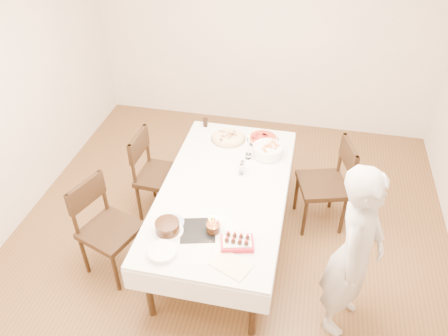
% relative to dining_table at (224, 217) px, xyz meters
% --- Properties ---
extents(floor, '(5.00, 5.00, 0.00)m').
position_rel_dining_table_xyz_m(floor, '(0.03, -0.06, -0.38)').
color(floor, brown).
rests_on(floor, ground).
extents(wall_back, '(4.50, 0.04, 2.70)m').
position_rel_dining_table_xyz_m(wall_back, '(0.03, 2.44, 0.98)').
color(wall_back, beige).
rests_on(wall_back, floor).
extents(dining_table, '(1.56, 2.33, 0.75)m').
position_rel_dining_table_xyz_m(dining_table, '(0.00, 0.00, 0.00)').
color(dining_table, white).
rests_on(dining_table, floor).
extents(chair_right_savory, '(0.63, 0.63, 1.00)m').
position_rel_dining_table_xyz_m(chair_right_savory, '(0.91, 0.54, 0.12)').
color(chair_right_savory, black).
rests_on(chair_right_savory, floor).
extents(chair_left_savory, '(0.53, 0.53, 0.99)m').
position_rel_dining_table_xyz_m(chair_left_savory, '(-0.75, 0.34, 0.12)').
color(chair_left_savory, black).
rests_on(chair_left_savory, floor).
extents(chair_left_dessert, '(0.64, 0.64, 0.98)m').
position_rel_dining_table_xyz_m(chair_left_dessert, '(-0.95, -0.51, 0.12)').
color(chair_left_dessert, black).
rests_on(chair_left_dessert, floor).
extents(person, '(0.56, 0.69, 1.62)m').
position_rel_dining_table_xyz_m(person, '(1.15, -0.62, 0.44)').
color(person, beige).
rests_on(person, floor).
extents(pizza_white, '(0.41, 0.41, 0.04)m').
position_rel_dining_table_xyz_m(pizza_white, '(-0.12, 0.79, 0.40)').
color(pizza_white, beige).
rests_on(pizza_white, dining_table).
extents(pizza_pepperoni, '(0.36, 0.36, 0.04)m').
position_rel_dining_table_xyz_m(pizza_pepperoni, '(0.24, 0.84, 0.40)').
color(pizza_pepperoni, red).
rests_on(pizza_pepperoni, dining_table).
extents(red_placemat, '(0.26, 0.26, 0.01)m').
position_rel_dining_table_xyz_m(red_placemat, '(0.33, 0.65, 0.38)').
color(red_placemat, '#B21E1E').
rests_on(red_placemat, dining_table).
extents(pasta_bowl, '(0.36, 0.36, 0.10)m').
position_rel_dining_table_xyz_m(pasta_bowl, '(0.32, 0.60, 0.43)').
color(pasta_bowl, white).
rests_on(pasta_bowl, dining_table).
extents(taper_candle, '(0.08, 0.08, 0.29)m').
position_rel_dining_table_xyz_m(taper_candle, '(0.14, 0.50, 0.52)').
color(taper_candle, white).
rests_on(taper_candle, dining_table).
extents(shaker_pair, '(0.10, 0.10, 0.12)m').
position_rel_dining_table_xyz_m(shaker_pair, '(0.12, 0.23, 0.43)').
color(shaker_pair, white).
rests_on(shaker_pair, dining_table).
extents(cola_glass, '(0.07, 0.07, 0.10)m').
position_rel_dining_table_xyz_m(cola_glass, '(-0.42, 0.99, 0.42)').
color(cola_glass, black).
rests_on(cola_glass, dining_table).
extents(layer_cake, '(0.33, 0.33, 0.10)m').
position_rel_dining_table_xyz_m(layer_cake, '(-0.34, -0.64, 0.43)').
color(layer_cake, black).
rests_on(layer_cake, dining_table).
extents(cake_board, '(0.35, 0.35, 0.01)m').
position_rel_dining_table_xyz_m(cake_board, '(-0.10, -0.58, 0.38)').
color(cake_board, black).
rests_on(cake_board, dining_table).
extents(birthday_cake, '(0.16, 0.16, 0.13)m').
position_rel_dining_table_xyz_m(birthday_cake, '(0.03, -0.55, 0.45)').
color(birthday_cake, '#341E0E').
rests_on(birthday_cake, dining_table).
extents(strawberry_box, '(0.29, 0.23, 0.07)m').
position_rel_dining_table_xyz_m(strawberry_box, '(0.25, -0.67, 0.41)').
color(strawberry_box, '#AB1327').
rests_on(strawberry_box, dining_table).
extents(box_lid, '(0.35, 0.30, 0.02)m').
position_rel_dining_table_xyz_m(box_lid, '(0.24, -0.87, 0.38)').
color(box_lid, beige).
rests_on(box_lid, dining_table).
extents(plate_stack, '(0.24, 0.24, 0.05)m').
position_rel_dining_table_xyz_m(plate_stack, '(-0.30, -0.88, 0.40)').
color(plate_stack, white).
rests_on(plate_stack, dining_table).
extents(china_plate, '(0.27, 0.27, 0.01)m').
position_rel_dining_table_xyz_m(china_plate, '(-0.33, -0.53, 0.38)').
color(china_plate, white).
rests_on(china_plate, dining_table).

